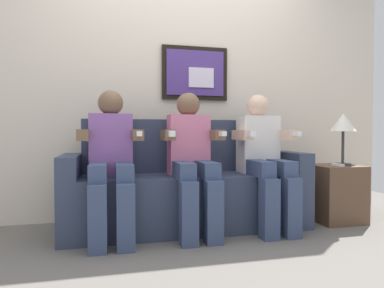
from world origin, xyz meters
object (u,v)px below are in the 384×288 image
person_in_middle (192,156)px  spare_remote_on_table (338,165)px  couch (187,190)px  person_on_left (111,157)px  person_on_right (264,155)px  table_lamp (343,125)px  side_table_right (335,193)px

person_in_middle → spare_remote_on_table: (1.29, -0.02, -0.10)m
couch → person_on_left: size_ratio=1.77×
person_on_left → spare_remote_on_table: person_on_left is taller
person_on_left → person_on_right: (1.22, -0.00, 0.00)m
table_lamp → side_table_right: bearing=143.7°
person_in_middle → person_on_right: size_ratio=1.00×
person_in_middle → spare_remote_on_table: 1.30m
person_in_middle → side_table_right: 1.38m
person_on_right → side_table_right: bearing=4.9°
person_on_left → spare_remote_on_table: size_ratio=8.54×
couch → person_in_middle: bearing=-90.0°
person_in_middle → side_table_right: (1.33, 0.06, -0.36)m
couch → person_in_middle: size_ratio=1.77×
couch → person_in_middle: (-0.00, -0.17, 0.29)m
table_lamp → spare_remote_on_table: size_ratio=3.54×
side_table_right → person_on_left: bearing=-178.2°
person_in_middle → table_lamp: (1.38, 0.03, 0.25)m
side_table_right → person_in_middle: bearing=-177.4°
person_in_middle → table_lamp: person_in_middle is taller
table_lamp → couch: bearing=174.2°
person_in_middle → couch: bearing=90.0°
couch → person_on_left: person_on_left is taller
person_on_right → table_lamp: (0.77, 0.03, 0.25)m
table_lamp → spare_remote_on_table: (-0.09, -0.05, -0.35)m
person_on_left → spare_remote_on_table: bearing=-0.7°
couch → person_in_middle: 0.34m
person_in_middle → spare_remote_on_table: size_ratio=8.54×
person_on_right → person_in_middle: bearing=180.0°
person_on_right → couch: bearing=164.6°
person_on_left → spare_remote_on_table: 1.90m
side_table_right → spare_remote_on_table: 0.28m
side_table_right → person_on_right: bearing=-175.1°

